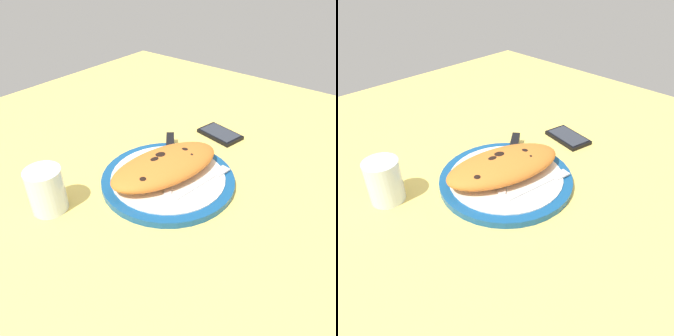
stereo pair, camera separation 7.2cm
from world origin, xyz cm
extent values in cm
cube|color=#EACC60|center=(0.00, 0.00, -1.50)|extent=(150.00, 150.00, 3.00)
cylinder|color=navy|center=(0.00, 0.00, 0.75)|extent=(29.53, 29.53, 1.50)
cylinder|color=white|center=(0.00, 0.00, 1.65)|extent=(25.26, 25.26, 0.30)
ellipsoid|color=orange|center=(-0.27, 0.66, 4.18)|extent=(28.90, 18.92, 4.75)
ellipsoid|color=black|center=(4.61, -2.65, 5.90)|extent=(2.13, 2.03, 0.61)
ellipsoid|color=black|center=(5.12, -0.54, 6.02)|extent=(3.22, 3.22, 0.81)
ellipsoid|color=black|center=(-2.11, 1.85, 6.16)|extent=(3.06, 2.46, 0.96)
ellipsoid|color=black|center=(0.11, 1.95, 6.15)|extent=(3.38, 3.14, 1.05)
ellipsoid|color=black|center=(-8.05, -0.25, 5.61)|extent=(2.12, 2.07, 0.61)
cube|color=silver|center=(0.52, -7.27, 2.00)|extent=(12.13, 2.67, 0.40)
cube|color=silver|center=(8.50, -8.45, 2.00)|extent=(4.28, 2.76, 0.40)
cube|color=silver|center=(0.46, -0.18, 2.00)|extent=(11.55, 9.50, 0.40)
cube|color=black|center=(9.98, 7.26, 2.40)|extent=(9.72, 8.20, 1.20)
cube|color=black|center=(25.47, 1.91, 0.50)|extent=(8.79, 12.43, 1.00)
cube|color=#2D333D|center=(25.47, 1.91, 1.08)|extent=(7.54, 10.90, 0.16)
cylinder|color=silver|center=(-21.61, 13.14, 4.62)|extent=(7.10, 7.10, 9.24)
cylinder|color=silver|center=(-21.61, 13.14, 1.94)|extent=(6.53, 6.53, 3.48)
camera|label=1|loc=(-46.47, -36.97, 45.08)|focal=35.49mm
camera|label=2|loc=(-41.64, -42.34, 45.08)|focal=35.49mm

